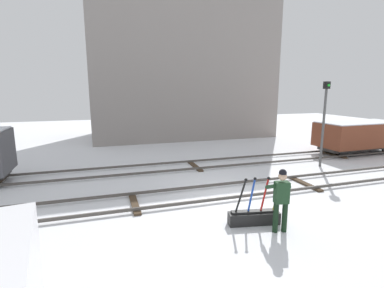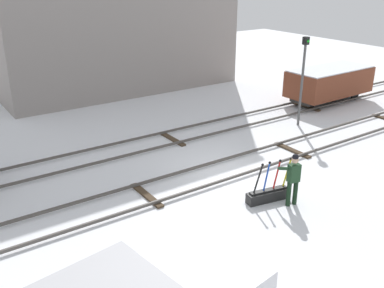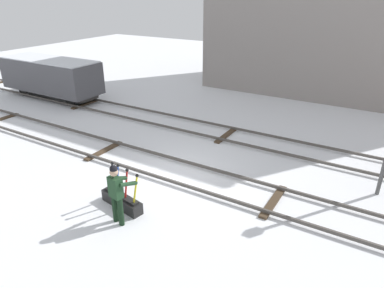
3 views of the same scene
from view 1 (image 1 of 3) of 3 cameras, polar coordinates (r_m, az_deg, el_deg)
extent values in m
plane|color=white|center=(11.22, 7.07, -9.71)|extent=(60.00, 60.00, 0.00)
cube|color=#4C4742|center=(10.57, 8.73, -10.33)|extent=(44.00, 0.07, 0.10)
cube|color=#4C4742|center=(11.80, 5.62, -7.98)|extent=(44.00, 0.07, 0.10)
cube|color=#423323|center=(10.33, -11.36, -11.46)|extent=(0.24, 1.94, 0.08)
cube|color=#423323|center=(13.01, 21.44, -7.31)|extent=(0.24, 1.94, 0.08)
cube|color=#4C4742|center=(14.08, 1.52, -4.80)|extent=(44.00, 0.07, 0.10)
cube|color=#4C4742|center=(15.40, -0.23, -3.43)|extent=(44.00, 0.07, 0.10)
cube|color=#423323|center=(14.76, 0.61, -4.42)|extent=(0.24, 1.94, 0.08)
cube|color=#423323|center=(19.33, 26.26, -1.90)|extent=(0.24, 1.94, 0.08)
cube|color=black|center=(8.94, 12.19, -14.18)|extent=(1.56, 0.63, 0.36)
cube|color=black|center=(8.85, 12.25, -12.95)|extent=(1.38, 0.45, 0.06)
cylinder|color=black|center=(8.54, 9.62, -10.29)|extent=(0.34, 0.12, 1.03)
sphere|color=black|center=(8.42, 10.67, -7.01)|extent=(0.09, 0.09, 0.09)
cylinder|color=#1E47B7|center=(8.64, 11.73, -10.05)|extent=(0.24, 0.10, 1.04)
sphere|color=black|center=(8.50, 12.42, -6.73)|extent=(0.09, 0.09, 0.09)
cylinder|color=red|center=(8.77, 14.20, -9.85)|extent=(0.26, 0.10, 1.04)
sphere|color=black|center=(8.64, 14.99, -6.59)|extent=(0.09, 0.09, 0.09)
cylinder|color=yellow|center=(8.92, 16.65, -9.65)|extent=(0.31, 0.11, 1.03)
sphere|color=black|center=(8.81, 17.57, -6.47)|extent=(0.09, 0.09, 0.09)
cylinder|color=black|center=(8.52, 16.27, -13.85)|extent=(0.15, 0.15, 0.85)
cylinder|color=black|center=(8.62, 17.91, -13.64)|extent=(0.15, 0.15, 0.85)
cube|color=#1E3D23|center=(8.30, 17.38, -9.16)|extent=(0.42, 0.31, 0.60)
sphere|color=tan|center=(8.16, 17.56, -6.14)|extent=(0.23, 0.23, 0.23)
sphere|color=black|center=(8.13, 17.60, -5.50)|extent=(0.21, 0.21, 0.21)
cylinder|color=#1E3D23|center=(8.42, 15.35, -8.16)|extent=(0.21, 0.58, 0.32)
cylinder|color=#1E3D23|center=(8.60, 17.94, -8.06)|extent=(0.21, 0.59, 0.27)
cylinder|color=#4C4C4C|center=(15.93, 24.58, 2.80)|extent=(0.12, 0.12, 3.94)
cube|color=black|center=(15.82, 25.20, 10.53)|extent=(0.24, 0.24, 0.36)
sphere|color=green|center=(15.72, 25.52, 10.50)|extent=(0.14, 0.14, 0.14)
cube|color=gray|center=(24.86, -2.20, 15.07)|extent=(14.57, 6.79, 11.53)
cube|color=#2D2B28|center=(20.53, 29.97, -0.52)|extent=(4.92, 1.47, 0.20)
cube|color=brown|center=(20.41, 30.18, 1.70)|extent=(5.20, 2.38, 1.41)
cube|color=silver|center=(20.32, 30.38, 3.75)|extent=(5.10, 2.29, 0.06)
cylinder|color=black|center=(18.90, 27.99, -1.36)|extent=(0.70, 0.11, 0.70)
cylinder|color=black|center=(19.75, 25.38, -0.65)|extent=(0.70, 0.11, 0.70)
cylinder|color=black|center=(22.20, 31.62, -0.06)|extent=(0.70, 0.11, 0.70)
ellipsoid|color=#514C47|center=(29.09, 0.33, 26.72)|extent=(0.28, 0.22, 0.11)
camera|label=2|loc=(6.63, -134.67, 23.06)|focal=41.05mm
camera|label=3|loc=(10.60, 71.28, 14.93)|focal=32.20mm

